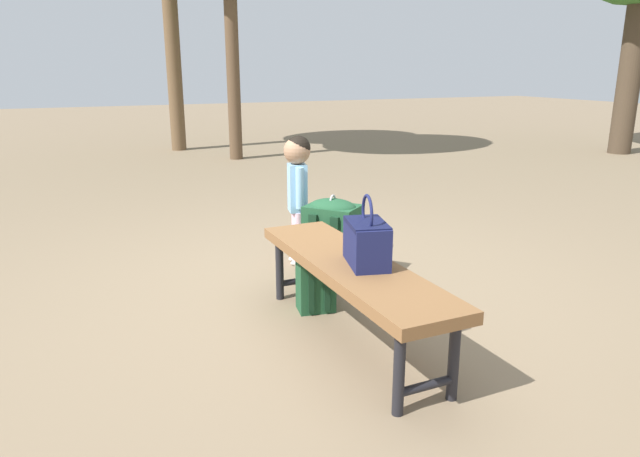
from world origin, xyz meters
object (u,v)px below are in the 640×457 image
Objects in this scene: park_bench at (351,272)px; handbag at (367,241)px; child_standing at (297,180)px; backpack_small at (316,282)px; backpack_large at (333,237)px.

handbag is at bearing -146.41° from park_bench.
child_standing reaches higher than backpack_small.
backpack_small is at bearing 6.19° from handbag.
backpack_small is (0.52, 0.06, -0.39)m from handbag.
handbag is 1.07m from backpack_large.
park_bench is 4.40× the size of backpack_small.
backpack_small is (0.45, 0.01, -0.21)m from park_bench.
handbag is at bearing -173.81° from backpack_small.
child_standing is at bearing -7.18° from handbag.
child_standing is at bearing 16.02° from backpack_large.
park_bench is 1.33m from child_standing.
child_standing is at bearing -9.63° from park_bench.
backpack_large reaches higher than park_bench.
park_bench is 0.49m from backpack_small.
backpack_large is at bearing -35.45° from backpack_small.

